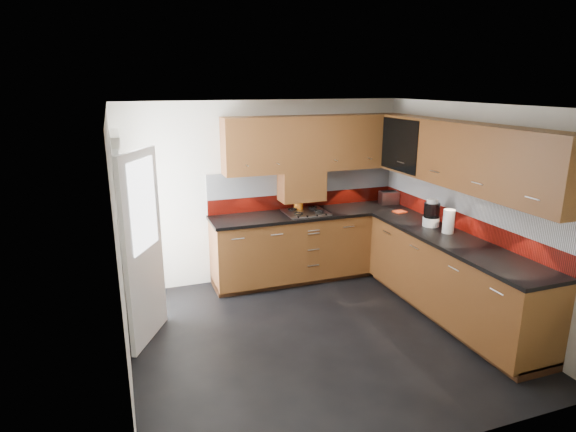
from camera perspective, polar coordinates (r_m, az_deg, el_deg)
name	(u,v)px	position (r m, az deg, el deg)	size (l,w,h in m)	color
room	(319,199)	(4.76, 3.75, 1.99)	(4.00, 3.80, 2.64)	black
base_cabinets	(373,262)	(6.15, 10.08, -5.40)	(2.70, 3.20, 0.95)	brown
countertop	(375,226)	(5.98, 10.25, -1.15)	(2.72, 3.22, 0.04)	black
backsplash	(383,197)	(6.20, 11.14, 2.18)	(2.70, 3.20, 0.54)	#660F09
upper_cabinets	(388,149)	(5.94, 11.79, 7.74)	(2.50, 3.20, 0.72)	brown
extractor_hood	(302,186)	(6.45, 1.61, 3.62)	(0.60, 0.33, 0.40)	brown
glass_cabinet	(409,143)	(6.44, 14.17, 8.42)	(0.32, 0.80, 0.66)	black
back_door	(132,241)	(5.23, -18.02, -2.81)	(0.42, 1.19, 2.04)	white
gas_hob	(306,212)	(6.38, 2.13, 0.47)	(0.56, 0.49, 0.04)	silver
utensil_pot	(298,203)	(6.50, 1.24, 1.53)	(0.12, 0.12, 0.45)	#CB6413
toaster	(389,198)	(7.00, 11.86, 2.14)	(0.28, 0.20, 0.19)	silver
food_processor	(432,214)	(6.02, 16.65, 0.24)	(0.20, 0.20, 0.33)	white
paper_towel	(449,221)	(5.81, 18.50, -0.60)	(0.13, 0.13, 0.28)	white
orange_cloth	(400,212)	(6.58, 13.10, 0.49)	(0.16, 0.13, 0.02)	red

